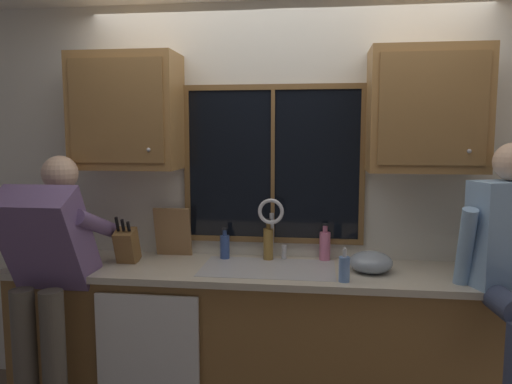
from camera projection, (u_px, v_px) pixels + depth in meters
back_wall at (284, 202)px, 3.26m from camera, size 5.65×0.12×2.55m
window_glass at (273, 165)px, 3.17m from camera, size 1.10×0.02×0.95m
window_frame_top at (273, 87)px, 3.11m from camera, size 1.17×0.02×0.04m
window_frame_bottom at (273, 240)px, 3.22m from camera, size 1.17×0.02×0.04m
window_frame_left at (187, 164)px, 3.24m from camera, size 0.03×0.02×0.95m
window_frame_right at (363, 166)px, 3.09m from camera, size 0.03×0.02×0.95m
window_mullion_center at (273, 165)px, 3.16m from camera, size 0.02×0.02×0.95m
lower_cabinet_run at (279, 344)px, 3.02m from camera, size 3.25×0.58×0.88m
countertop at (280, 272)px, 2.94m from camera, size 3.31×0.62×0.04m
dishwasher_front at (148, 358)px, 2.79m from camera, size 0.60×0.02×0.74m
upper_cabinet_left at (127, 112)px, 3.09m from camera, size 0.66×0.36×0.72m
upper_cabinet_right at (427, 110)px, 2.86m from camera, size 0.66×0.36×0.72m
sink at (268, 284)px, 2.97m from camera, size 0.80×0.46×0.21m
faucet at (272, 221)px, 3.10m from camera, size 0.18×0.09×0.40m
person_standing at (47, 267)px, 2.78m from camera, size 0.53×0.67×1.60m
knife_block at (127, 246)px, 3.07m from camera, size 0.12×0.18×0.32m
cutting_board at (173, 232)px, 3.23m from camera, size 0.24×0.09×0.33m
mixing_bowl at (371, 262)px, 2.88m from camera, size 0.25×0.25×0.13m
soap_dispenser at (344, 268)px, 2.68m from camera, size 0.06×0.07×0.19m
bottle_green_glass at (225, 246)px, 3.17m from camera, size 0.06×0.06×0.20m
bottle_tall_clear at (268, 243)px, 3.15m from camera, size 0.06×0.06×0.26m
bottle_amber_small at (325, 245)px, 3.14m from camera, size 0.07×0.07×0.24m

